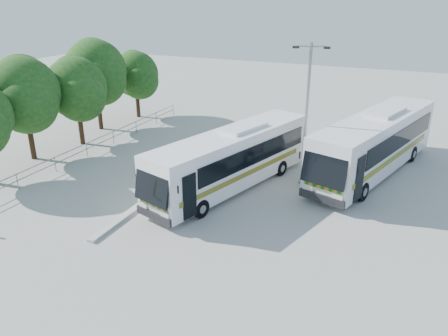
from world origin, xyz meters
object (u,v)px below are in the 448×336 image
at_px(tree_far_b, 24,93).
at_px(coach_adjacent, 375,143).
at_px(tree_far_d, 96,71).
at_px(lamppost, 307,110).
at_px(tree_far_c, 77,88).
at_px(tree_far_e, 136,74).
at_px(coach_main, 232,158).

height_order(tree_far_b, coach_adjacent, tree_far_b).
bearing_deg(coach_adjacent, tree_far_d, -165.47).
distance_m(coach_adjacent, lamppost, 5.57).
bearing_deg(tree_far_c, coach_adjacent, 7.92).
height_order(tree_far_e, lamppost, lamppost).
xyz_separation_m(tree_far_e, coach_adjacent, (21.15, -5.33, -1.87)).
bearing_deg(lamppost, coach_main, -161.42).
distance_m(coach_main, coach_adjacent, 9.20).
xyz_separation_m(tree_far_b, lamppost, (17.89, 3.38, -0.04)).
xyz_separation_m(tree_far_b, tree_far_e, (0.39, 12.10, -0.68)).
bearing_deg(coach_main, lamppost, 49.50).
xyz_separation_m(tree_far_d, coach_adjacent, (21.83, -0.83, -2.80)).
height_order(tree_far_b, tree_far_e, tree_far_b).
bearing_deg(coach_adjacent, tree_far_e, -177.44).
relative_size(tree_far_e, coach_main, 0.48).
bearing_deg(tree_far_b, coach_main, 4.34).
height_order(tree_far_b, tree_far_c, tree_far_b).
relative_size(tree_far_e, lamppost, 0.72).
distance_m(tree_far_d, tree_far_e, 4.65).
height_order(tree_far_d, coach_main, tree_far_d).
relative_size(tree_far_d, coach_adjacent, 0.55).
xyz_separation_m(tree_far_d, coach_main, (14.60, -6.51, -2.97)).
distance_m(tree_far_b, lamppost, 18.21).
distance_m(tree_far_b, tree_far_d, 7.61).
bearing_deg(coach_adjacent, lamppost, -120.38).
distance_m(tree_far_c, lamppost, 17.01).
xyz_separation_m(tree_far_b, coach_main, (14.30, 1.09, -2.72)).
height_order(tree_far_b, lamppost, lamppost).
bearing_deg(coach_adjacent, coach_main, -125.14).
height_order(tree_far_c, coach_adjacent, tree_far_c).
distance_m(tree_far_e, coach_adjacent, 21.89).
relative_size(tree_far_b, lamppost, 0.85).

